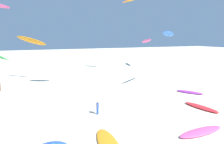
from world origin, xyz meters
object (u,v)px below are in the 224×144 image
at_px(grounded_kite_1, 108,144).
at_px(grounded_kite_2, 201,107).
at_px(flying_kite_0, 31,41).
at_px(grounded_kite_0, 190,92).
at_px(grounded_kite_3, 201,132).
at_px(flying_kite_3, 169,34).
at_px(flying_kite_4, 146,41).
at_px(person_near_right, 97,107).

relative_size(grounded_kite_1, grounded_kite_2, 1.22).
bearing_deg(flying_kite_0, grounded_kite_2, -56.43).
bearing_deg(grounded_kite_0, grounded_kite_3, -129.87).
xyz_separation_m(flying_kite_0, grounded_kite_0, (22.67, -21.35, -8.21)).
bearing_deg(flying_kite_0, grounded_kite_0, -43.29).
relative_size(flying_kite_0, flying_kite_3, 1.00).
distance_m(grounded_kite_0, grounded_kite_2, 7.70).
distance_m(flying_kite_4, grounded_kite_2, 40.19).
bearing_deg(flying_kite_4, flying_kite_3, -115.01).
bearing_deg(flying_kite_4, grounded_kite_1, -126.44).
bearing_deg(grounded_kite_2, person_near_right, 165.26).
bearing_deg(grounded_kite_0, person_near_right, -170.07).
height_order(flying_kite_0, grounded_kite_3, flying_kite_0).
bearing_deg(person_near_right, flying_kite_4, 49.62).
bearing_deg(grounded_kite_1, grounded_kite_2, 14.88).
distance_m(flying_kite_3, grounded_kite_3, 21.30).
bearing_deg(person_near_right, flying_kite_0, 102.59).
distance_m(grounded_kite_0, grounded_kite_1, 21.57).
xyz_separation_m(grounded_kite_0, grounded_kite_3, (-9.88, -11.83, 0.00)).
height_order(grounded_kite_1, person_near_right, person_near_right).
bearing_deg(grounded_kite_2, grounded_kite_1, -165.12).
bearing_deg(grounded_kite_1, flying_kite_0, 96.73).
distance_m(flying_kite_0, flying_kite_3, 27.34).
xyz_separation_m(grounded_kite_3, person_near_right, (-7.34, 8.82, 0.76)).
bearing_deg(flying_kite_3, grounded_kite_3, -118.35).
bearing_deg(grounded_kite_3, grounded_kite_1, 170.64).
relative_size(flying_kite_4, grounded_kite_1, 1.81).
bearing_deg(flying_kite_4, grounded_kite_3, -116.37).
bearing_deg(flying_kite_3, flying_kite_4, 64.99).
height_order(grounded_kite_0, person_near_right, person_near_right).
bearing_deg(person_near_right, grounded_kite_0, 9.93).
distance_m(grounded_kite_3, person_near_right, 11.50).
relative_size(flying_kite_3, grounded_kite_1, 1.67).
bearing_deg(flying_kite_3, flying_kite_0, 143.11).
height_order(grounded_kite_2, grounded_kite_3, grounded_kite_2).
distance_m(grounded_kite_2, person_near_right, 13.46).
xyz_separation_m(flying_kite_4, grounded_kite_2, (-15.09, -36.44, -7.70)).
xyz_separation_m(flying_kite_4, grounded_kite_1, (-29.79, -40.35, -7.73)).
bearing_deg(flying_kite_4, flying_kite_0, -165.53).
relative_size(flying_kite_0, flying_kite_4, 0.92).
bearing_deg(grounded_kite_1, flying_kite_3, 40.19).
distance_m(flying_kite_3, grounded_kite_1, 25.53).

